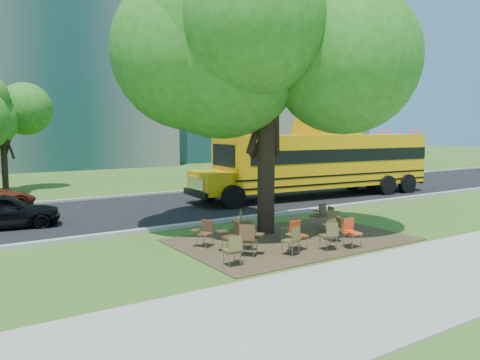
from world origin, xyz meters
TOP-DOWN VIEW (x-y plane):
  - ground at (0.00, 0.00)m, footprint 160.00×160.00m
  - sidewalk at (0.00, -5.00)m, footprint 60.00×4.00m
  - dirt_patch at (1.00, -0.50)m, footprint 7.00×4.50m
  - asphalt_road at (0.00, 7.00)m, footprint 80.00×8.00m
  - kerb_near at (0.00, 3.00)m, footprint 80.00×0.25m
  - kerb_far at (0.00, 11.10)m, footprint 80.00×0.25m
  - building_right at (24.00, 38.00)m, footprint 30.00×16.00m
  - bg_tree_2 at (-5.00, 16.00)m, footprint 4.80×4.80m
  - bg_tree_3 at (8.00, 14.00)m, footprint 5.60×5.60m
  - bg_tree_4 at (16.00, 13.00)m, footprint 5.00×5.00m
  - main_tree at (0.89, 0.73)m, footprint 7.20×7.20m
  - school_bus at (8.36, 6.01)m, footprint 12.95×3.84m
  - chair_0 at (-2.01, -1.90)m, footprint 0.54×0.47m
  - chair_1 at (-1.21, -1.39)m, footprint 0.78×0.62m
  - chair_2 at (-0.16, -1.92)m, footprint 0.56×0.61m
  - chair_3 at (0.31, -1.55)m, footprint 0.55×0.52m
  - chair_4 at (1.03, -2.11)m, footprint 0.60×0.49m
  - chair_5 at (1.77, -2.17)m, footprint 0.57×0.50m
  - chair_6 at (1.93, -1.41)m, footprint 0.48×0.61m
  - chair_7 at (2.23, -1.12)m, footprint 0.72×0.62m
  - chair_8 at (-1.39, -0.83)m, footprint 0.54×0.67m
  - chair_9 at (-1.68, 0.19)m, footprint 0.64×0.54m
  - chair_10 at (0.06, 0.75)m, footprint 0.55×0.69m
  - chair_11 at (0.79, -0.74)m, footprint 0.59×0.60m
  - chair_12 at (2.89, -0.37)m, footprint 0.52×0.67m
  - chair_13 at (2.81, 0.23)m, footprint 0.61×0.66m
  - chair_14 at (-0.92, -0.64)m, footprint 0.63×0.80m
  - black_car at (-6.25, 6.11)m, footprint 3.83×1.92m

SIDE VIEW (x-z plane):
  - ground at x=0.00m, z-range 0.00..0.00m
  - dirt_patch at x=1.00m, z-range 0.00..0.03m
  - sidewalk at x=0.00m, z-range 0.00..0.04m
  - asphalt_road at x=0.00m, z-range 0.00..0.04m
  - kerb_near at x=0.00m, z-range 0.00..0.14m
  - kerb_far at x=0.00m, z-range 0.00..0.14m
  - chair_6 at x=1.93m, z-range 0.09..0.87m
  - chair_9 at x=-1.68m, z-range 0.09..0.89m
  - chair_0 at x=-2.01m, z-range 0.09..0.90m
  - chair_2 at x=-0.16m, z-range 0.10..0.91m
  - chair_10 at x=0.06m, z-range 0.10..0.93m
  - chair_4 at x=1.03m, z-range 0.10..0.94m
  - chair_3 at x=0.31m, z-range 0.10..0.94m
  - chair_5 at x=1.77m, z-range 0.10..0.95m
  - chair_12 at x=2.89m, z-range 0.10..0.96m
  - chair_11 at x=0.79m, z-range 0.10..0.97m
  - chair_13 at x=2.81m, z-range 0.11..1.01m
  - chair_7 at x=2.23m, z-range 0.11..1.02m
  - chair_1 at x=-1.21m, z-range 0.11..1.02m
  - chair_8 at x=-1.39m, z-range 0.11..1.03m
  - chair_14 at x=-0.92m, z-range 0.11..1.05m
  - black_car at x=-6.25m, z-range 0.00..1.25m
  - school_bus at x=8.36m, z-range 0.24..3.37m
  - bg_tree_2 at x=-5.00m, z-range 0.90..7.52m
  - bg_tree_4 at x=16.00m, z-range 0.92..7.77m
  - bg_tree_3 at x=8.00m, z-range 1.11..8.95m
  - main_tree at x=0.89m, z-range 1.11..10.56m
  - building_right at x=24.00m, z-range 0.00..25.00m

